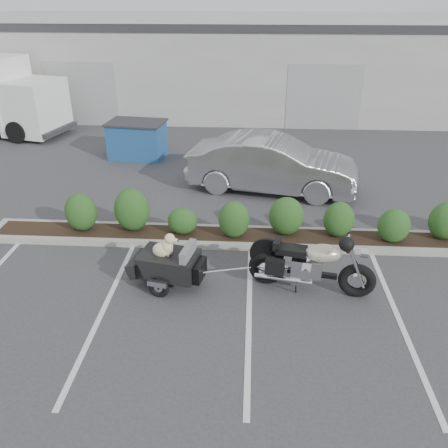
# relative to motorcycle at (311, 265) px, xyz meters

# --- Properties ---
(ground) EXTENTS (90.00, 90.00, 0.00)m
(ground) POSITION_rel_motorcycle_xyz_m (-2.37, -0.27, -0.57)
(ground) COLOR #38383A
(ground) RESTS_ON ground
(planter_kerb) EXTENTS (12.00, 1.00, 0.15)m
(planter_kerb) POSITION_rel_motorcycle_xyz_m (-1.37, 1.93, -0.49)
(planter_kerb) COLOR #9E9E93
(planter_kerb) RESTS_ON ground
(building) EXTENTS (26.00, 10.00, 4.00)m
(building) POSITION_rel_motorcycle_xyz_m (-2.37, 16.73, 1.43)
(building) COLOR #9EA099
(building) RESTS_ON ground
(motorcycle) EXTENTS (2.45, 1.04, 1.42)m
(motorcycle) POSITION_rel_motorcycle_xyz_m (0.00, 0.00, 0.00)
(motorcycle) COLOR black
(motorcycle) RESTS_ON ground
(pet_trailer) EXTENTS (2.00, 1.14, 1.18)m
(pet_trailer) POSITION_rel_motorcycle_xyz_m (-2.78, 0.03, -0.07)
(pet_trailer) COLOR black
(pet_trailer) RESTS_ON ground
(sedan) EXTENTS (5.03, 2.57, 1.58)m
(sedan) POSITION_rel_motorcycle_xyz_m (-0.61, 5.06, 0.22)
(sedan) COLOR #ADACB3
(sedan) RESTS_ON ground
(dumpster) EXTENTS (2.03, 1.51, 1.25)m
(dumpster) POSITION_rel_motorcycle_xyz_m (-5.14, 7.74, 0.07)
(dumpster) COLOR #1B4B89
(dumpster) RESTS_ON ground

